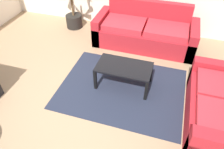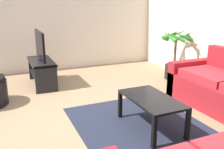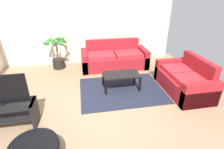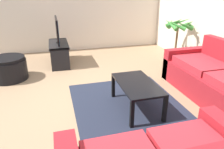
{
  "view_description": "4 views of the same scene",
  "coord_description": "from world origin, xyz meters",
  "px_view_note": "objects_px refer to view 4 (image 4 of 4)",
  "views": [
    {
      "loc": [
        1.33,
        -1.99,
        2.75
      ],
      "look_at": [
        0.59,
        0.4,
        0.57
      ],
      "focal_mm": 34.45,
      "sensor_mm": 36.0,
      "label": 1
    },
    {
      "loc": [
        3.28,
        -0.9,
        1.63
      ],
      "look_at": [
        0.14,
        0.48,
        0.65
      ],
      "focal_mm": 39.83,
      "sensor_mm": 36.0,
      "label": 2
    },
    {
      "loc": [
        -0.31,
        -3.24,
        2.45
      ],
      "look_at": [
        0.38,
        0.53,
        0.58
      ],
      "focal_mm": 28.16,
      "sensor_mm": 36.0,
      "label": 3
    },
    {
      "loc": [
        3.34,
        -0.32,
        1.75
      ],
      "look_at": [
        0.19,
        0.56,
        0.4
      ],
      "focal_mm": 33.69,
      "sensor_mm": 36.0,
      "label": 4
    }
  ],
  "objects_px": {
    "couch_main": "(222,83)",
    "tv": "(57,30)",
    "coffee_table": "(137,87)",
    "ottoman": "(8,68)",
    "potted_palm": "(177,43)",
    "tv_stand": "(59,50)"
  },
  "relations": [
    {
      "from": "couch_main",
      "to": "coffee_table",
      "type": "height_order",
      "value": "couch_main"
    },
    {
      "from": "tv",
      "to": "ottoman",
      "type": "distance_m",
      "value": 1.42
    },
    {
      "from": "coffee_table",
      "to": "ottoman",
      "type": "height_order",
      "value": "ottoman"
    },
    {
      "from": "couch_main",
      "to": "coffee_table",
      "type": "distance_m",
      "value": 1.48
    },
    {
      "from": "tv_stand",
      "to": "potted_palm",
      "type": "height_order",
      "value": "potted_palm"
    },
    {
      "from": "potted_palm",
      "to": "ottoman",
      "type": "distance_m",
      "value": 3.85
    },
    {
      "from": "couch_main",
      "to": "potted_palm",
      "type": "height_order",
      "value": "potted_palm"
    },
    {
      "from": "ottoman",
      "to": "tv",
      "type": "bearing_deg",
      "value": 125.15
    },
    {
      "from": "coffee_table",
      "to": "ottoman",
      "type": "bearing_deg",
      "value": -130.19
    },
    {
      "from": "potted_palm",
      "to": "couch_main",
      "type": "bearing_deg",
      "value": -8.39
    },
    {
      "from": "coffee_table",
      "to": "potted_palm",
      "type": "relative_size",
      "value": 0.86
    },
    {
      "from": "tv",
      "to": "ottoman",
      "type": "xyz_separation_m",
      "value": [
        0.74,
        -1.05,
        -0.6
      ]
    },
    {
      "from": "coffee_table",
      "to": "potted_palm",
      "type": "xyz_separation_m",
      "value": [
        -1.77,
        1.75,
        0.13
      ]
    },
    {
      "from": "potted_palm",
      "to": "ottoman",
      "type": "bearing_deg",
      "value": -90.01
    },
    {
      "from": "tv_stand",
      "to": "ottoman",
      "type": "distance_m",
      "value": 1.29
    },
    {
      "from": "couch_main",
      "to": "coffee_table",
      "type": "bearing_deg",
      "value": -93.93
    },
    {
      "from": "couch_main",
      "to": "tv",
      "type": "relative_size",
      "value": 2.21
    },
    {
      "from": "couch_main",
      "to": "tv_stand",
      "type": "bearing_deg",
      "value": -136.06
    },
    {
      "from": "tv_stand",
      "to": "coffee_table",
      "type": "relative_size",
      "value": 1.16
    },
    {
      "from": "couch_main",
      "to": "tv_stand",
      "type": "distance_m",
      "value": 3.62
    },
    {
      "from": "couch_main",
      "to": "ottoman",
      "type": "distance_m",
      "value": 4.02
    },
    {
      "from": "tv",
      "to": "ottoman",
      "type": "bearing_deg",
      "value": -54.85
    }
  ]
}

